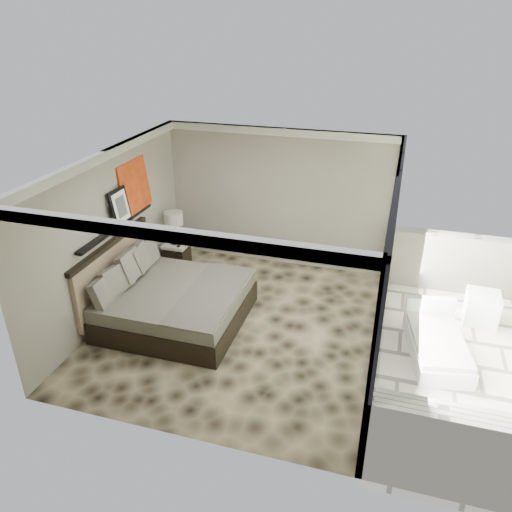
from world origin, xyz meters
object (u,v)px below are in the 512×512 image
(ottoman, at_px, (482,308))
(lounger, at_px, (436,344))
(bed, at_px, (170,301))
(nightstand, at_px, (177,256))
(table_lamp, at_px, (174,224))

(ottoman, height_order, lounger, lounger)
(ottoman, bearing_deg, lounger, -122.27)
(bed, height_order, ottoman, bed)
(nightstand, relative_size, table_lamp, 0.71)
(ottoman, bearing_deg, nightstand, 176.29)
(bed, distance_m, table_lamp, 2.06)
(nightstand, relative_size, ottoman, 0.90)
(bed, height_order, table_lamp, bed)
(table_lamp, height_order, ottoman, table_lamp)
(ottoman, xyz_separation_m, lounger, (-0.74, -1.17, -0.08))
(nightstand, bearing_deg, lounger, -8.93)
(bed, distance_m, ottoman, 5.25)
(table_lamp, bearing_deg, lounger, -17.04)
(table_lamp, distance_m, ottoman, 5.84)
(table_lamp, bearing_deg, ottoman, -3.78)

